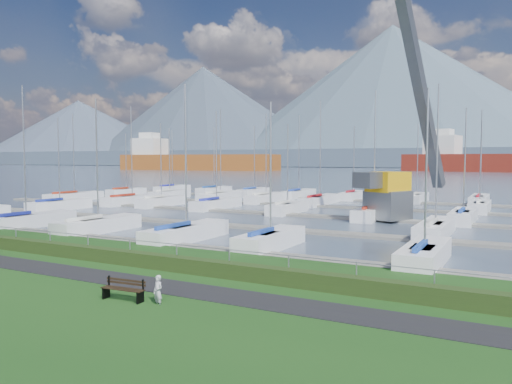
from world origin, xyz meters
The scene contains 12 objects.
path centered at (0.00, -3.00, 0.01)m, with size 160.00×2.00×0.04m, color black.
water centered at (0.00, 260.00, -0.40)m, with size 800.00×540.00×0.20m, color #434F62.
hedge centered at (0.00, -0.40, 0.35)m, with size 80.00×0.70×0.70m, color #243613.
fence centered at (0.00, 0.00, 1.20)m, with size 0.04×0.04×80.00m, color #999BA2.
foothill centered at (0.00, 330.00, 6.00)m, with size 900.00×80.00×12.00m, color #455364.
mountains centered at (7.35, 404.62, 46.68)m, with size 1190.00×360.00×115.00m.
docks centered at (0.00, 26.00, -0.22)m, with size 90.00×41.60×0.25m.
bench_right centered at (3.55, -5.37, 0.42)m, with size 1.83×0.56×0.85m.
person centered at (5.03, -5.15, 0.62)m, with size 0.45×0.30×1.23m, color #B0AFB6.
crane centered at (6.54, 27.34, 5.33)m, with size 6.28×13.47×22.35m.
cargo_ship_west centered at (-131.43, 188.02, 3.73)m, with size 83.58×25.52×21.50m.
sailboat_fleet centered at (-3.09, 29.27, 5.33)m, with size 75.38×49.90×13.05m.
Camera 1 is at (16.77, -19.45, 5.37)m, focal length 35.00 mm.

